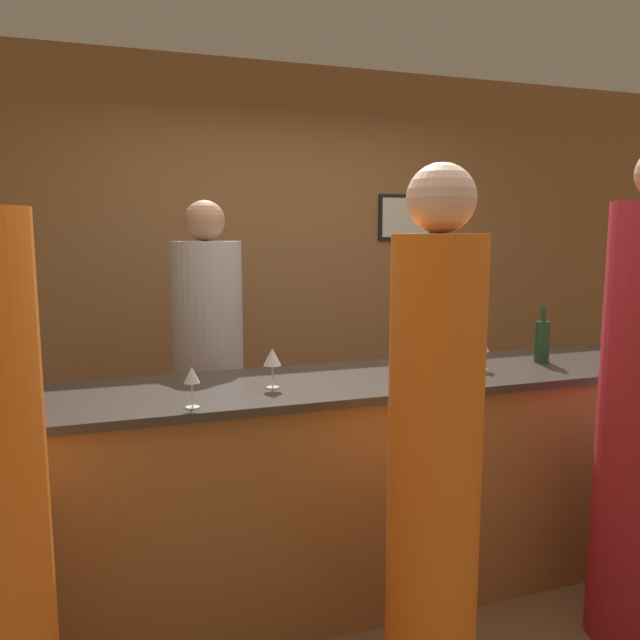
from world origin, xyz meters
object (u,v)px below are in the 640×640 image
(bartender, at_px, (209,384))
(guest_0, at_px, (434,466))
(wine_bottle_0, at_px, (542,341))
(ice_bucket, at_px, (638,339))

(bartender, height_order, guest_0, guest_0)
(wine_bottle_0, xyz_separation_m, ice_bucket, (0.60, -0.00, -0.03))
(bartender, xyz_separation_m, guest_0, (0.51, -1.53, 0.04))
(bartender, xyz_separation_m, ice_bucket, (2.13, -0.76, 0.25))
(bartender, height_order, wine_bottle_0, bartender)
(ice_bucket, bearing_deg, guest_0, -154.47)
(bartender, height_order, ice_bucket, bartender)
(wine_bottle_0, distance_m, ice_bucket, 0.60)
(bartender, relative_size, wine_bottle_0, 6.56)
(bartender, xyz_separation_m, wine_bottle_0, (1.53, -0.76, 0.28))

